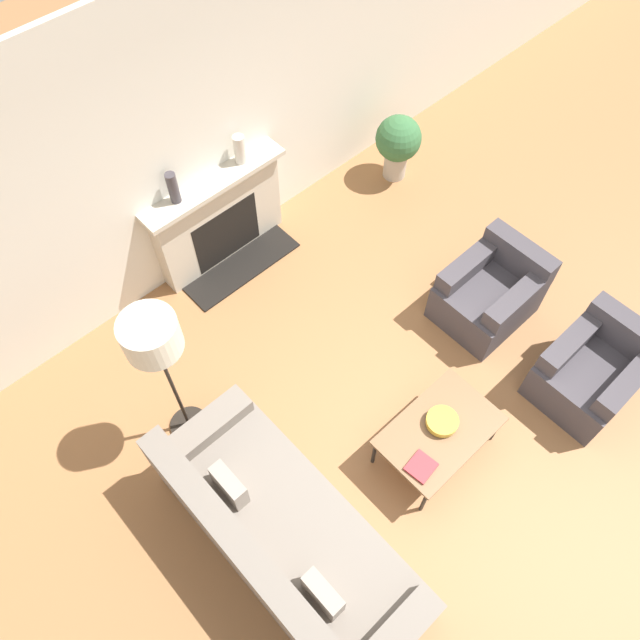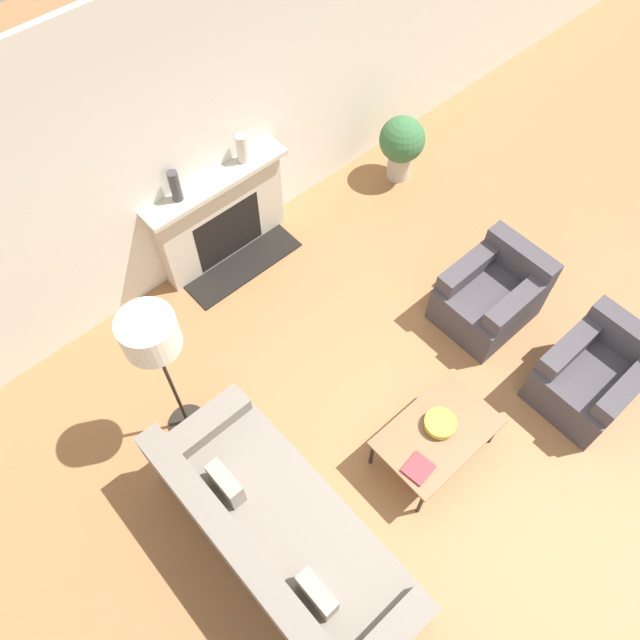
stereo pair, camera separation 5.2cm
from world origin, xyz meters
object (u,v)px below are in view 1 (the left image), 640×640
object	(u,v)px
floor_lamp	(154,344)
armchair_far	(490,293)
book	(421,467)
mantel_vase_left	(173,188)
potted_plant	(398,142)
armchair_near	(593,371)
fireplace	(220,220)
bowl	(442,421)
mantel_vase_center_left	(240,149)
couch	(284,539)
coffee_table	(439,431)

from	to	relation	value
floor_lamp	armchair_far	bearing A→B (deg)	-19.05
book	mantel_vase_left	bearing A→B (deg)	83.09
potted_plant	mantel_vase_left	bearing A→B (deg)	170.53
armchair_near	armchair_far	distance (m)	1.15
fireplace	bowl	size ratio (longest dim) A/B	5.79
mantel_vase_left	mantel_vase_center_left	xyz separation A→B (m)	(0.74, 0.00, -0.01)
couch	mantel_vase_center_left	bearing A→B (deg)	-34.64
fireplace	coffee_table	world-z (taller)	fireplace
couch	potted_plant	world-z (taller)	couch
fireplace	mantel_vase_center_left	world-z (taller)	mantel_vase_center_left
couch	mantel_vase_left	size ratio (longest dim) A/B	7.21
bowl	fireplace	bearing A→B (deg)	89.89
coffee_table	bowl	xyz separation A→B (m)	(0.05, 0.03, 0.08)
mantel_vase_left	mantel_vase_center_left	world-z (taller)	mantel_vase_left
book	floor_lamp	distance (m)	2.24
armchair_near	coffee_table	size ratio (longest dim) A/B	0.90
mantel_vase_left	mantel_vase_center_left	bearing A→B (deg)	0.00
fireplace	book	distance (m)	3.08
armchair_near	mantel_vase_center_left	xyz separation A→B (m)	(-1.06, 3.49, 0.88)
fireplace	armchair_near	world-z (taller)	fireplace
fireplace	mantel_vase_left	bearing A→B (deg)	177.76
floor_lamp	potted_plant	bearing A→B (deg)	14.39
armchair_far	coffee_table	size ratio (longest dim) A/B	0.90
armchair_far	mantel_vase_left	world-z (taller)	mantel_vase_left
couch	mantel_vase_left	distance (m)	3.08
fireplace	floor_lamp	world-z (taller)	floor_lamp
bowl	mantel_vase_left	distance (m)	3.04
couch	bowl	xyz separation A→B (m)	(1.52, -0.21, 0.18)
book	floor_lamp	bearing A→B (deg)	114.88
mantel_vase_left	armchair_far	bearing A→B (deg)	-52.34
book	mantel_vase_center_left	xyz separation A→B (m)	(0.75, 3.07, 0.74)
potted_plant	coffee_table	bearing A→B (deg)	-130.79
armchair_far	floor_lamp	world-z (taller)	floor_lamp
bowl	book	bearing A→B (deg)	-161.15
bowl	coffee_table	bearing A→B (deg)	-147.89
couch	potted_plant	size ratio (longest dim) A/B	2.91
mantel_vase_left	potted_plant	size ratio (longest dim) A/B	0.40
armchair_near	coffee_table	xyz separation A→B (m)	(-1.47, 0.52, 0.10)
armchair_near	floor_lamp	distance (m)	3.75
fireplace	book	bearing A→B (deg)	-97.44
armchair_near	mantel_vase_left	world-z (taller)	mantel_vase_left
armchair_near	coffee_table	distance (m)	1.56
fireplace	armchair_near	xyz separation A→B (m)	(1.42, -3.47, -0.20)
couch	coffee_table	bearing A→B (deg)	-99.20
couch	book	xyz separation A→B (m)	(1.13, -0.34, 0.14)
couch	mantel_vase_left	world-z (taller)	mantel_vase_left
fireplace	armchair_near	distance (m)	3.76
coffee_table	mantel_vase_center_left	size ratio (longest dim) A/B	3.40
coffee_table	couch	bearing A→B (deg)	170.80
fireplace	armchair_near	bearing A→B (deg)	-67.81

